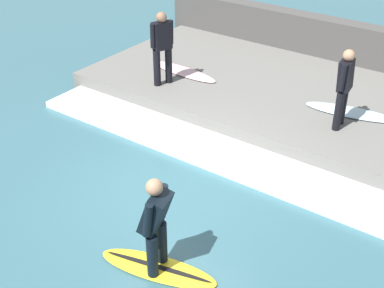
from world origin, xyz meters
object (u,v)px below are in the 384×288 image
(surfer_riding, at_px, (156,221))
(surfer_waiting_far, at_px, (162,45))
(surfboard_riding, at_px, (158,268))
(surfboard_waiting_near, at_px, (350,112))
(surfer_waiting_near, at_px, (344,85))
(surfboard_waiting_far, at_px, (183,71))

(surfer_riding, distance_m, surfer_waiting_far, 5.64)
(surfboard_riding, relative_size, surfboard_waiting_near, 0.97)
(surfboard_waiting_near, xyz_separation_m, surfer_waiting_far, (-1.10, 4.09, 0.92))
(surfer_waiting_near, height_order, surfer_waiting_far, surfer_waiting_far)
(surfboard_riding, xyz_separation_m, surfboard_waiting_far, (5.25, 3.42, 0.41))
(surfer_riding, xyz_separation_m, surfboard_waiting_near, (5.57, -0.67, -0.48))
(surfboard_waiting_near, distance_m, surfboard_waiting_far, 4.10)
(surfer_riding, bearing_deg, surfboard_waiting_near, -6.86)
(surfboard_waiting_near, bearing_deg, surfer_riding, 173.14)
(surfer_riding, xyz_separation_m, surfer_waiting_far, (4.47, 3.42, 0.44))
(surfboard_riding, xyz_separation_m, surfer_waiting_near, (4.90, -0.67, 1.28))
(surfer_riding, bearing_deg, surfboard_waiting_far, 33.05)
(surfboard_riding, relative_size, surfer_riding, 1.23)
(surfer_riding, bearing_deg, surfer_waiting_near, -7.84)
(surfboard_waiting_near, bearing_deg, surfer_waiting_far, 105.12)
(surfer_riding, height_order, surfboard_waiting_near, surfer_riding)
(surfboard_riding, height_order, surfer_waiting_far, surfer_waiting_far)
(surfer_waiting_far, bearing_deg, surfboard_waiting_near, -74.88)
(surfboard_riding, distance_m, surfer_waiting_far, 5.78)
(surfboard_riding, xyz_separation_m, surfer_waiting_far, (4.47, 3.42, 1.33))
(surfer_riding, xyz_separation_m, surfboard_waiting_far, (5.25, 3.42, -0.48))
(surfboard_riding, relative_size, surfboard_waiting_far, 0.95)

